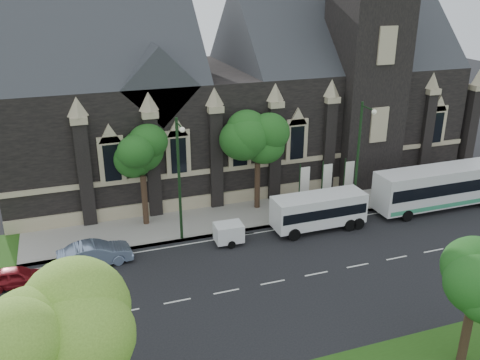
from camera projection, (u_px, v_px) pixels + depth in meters
name	position (u px, v px, depth m)	size (l,w,h in m)	color
ground	(273.00, 282.00, 31.64)	(160.00, 160.00, 0.00)	black
sidewalk	(226.00, 218.00, 39.95)	(80.00, 5.00, 0.15)	gray
museum	(247.00, 88.00, 46.71)	(40.00, 17.70, 29.90)	black
tree_park_near	(63.00, 317.00, 17.97)	(4.42, 4.42, 8.56)	black
tree_park_east	(477.00, 277.00, 23.65)	(3.40, 3.40, 6.28)	black
tree_walk_right	(259.00, 139.00, 39.90)	(4.08, 4.08, 7.80)	black
tree_walk_left	(144.00, 152.00, 37.16)	(3.91, 3.91, 7.64)	black
street_lamp_near	(360.00, 153.00, 39.07)	(0.36, 1.88, 9.00)	#163216
street_lamp_mid	(180.00, 174.00, 34.77)	(0.36, 1.88, 9.00)	#163216
banner_flag_left	(303.00, 183.00, 40.60)	(0.90, 0.10, 4.00)	#163216
banner_flag_center	(325.00, 180.00, 41.22)	(0.90, 0.10, 4.00)	#163216
banner_flag_right	(347.00, 177.00, 41.83)	(0.90, 0.10, 4.00)	#163216
tour_coach	(443.00, 186.00, 41.32)	(11.85, 2.77, 3.45)	silver
shuttle_bus	(319.00, 209.00, 37.89)	(7.01, 2.51, 2.70)	white
box_trailer	(229.00, 232.00, 36.00)	(2.84, 1.67, 1.51)	silver
sedan	(95.00, 254.00, 33.36)	(1.65, 4.72, 1.56)	#7184A3
car_far_red	(17.00, 277.00, 31.09)	(1.47, 3.64, 1.24)	maroon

